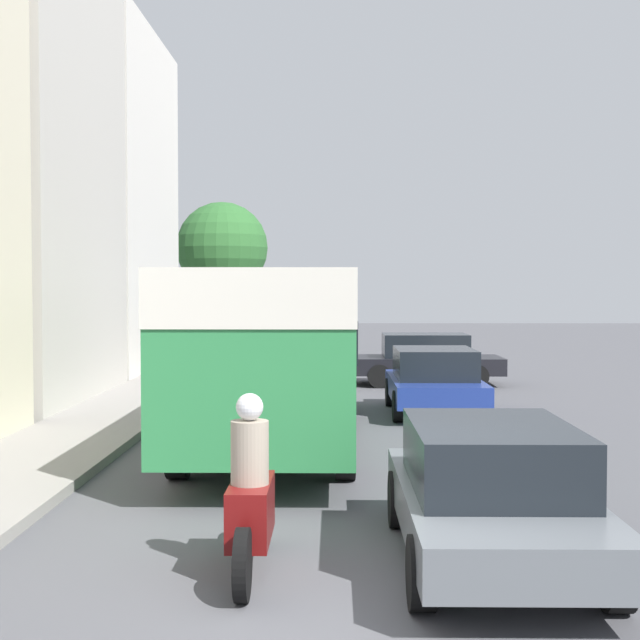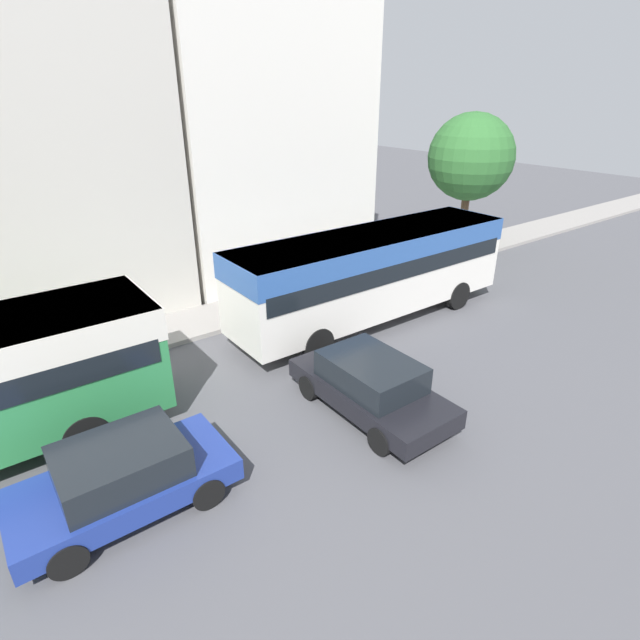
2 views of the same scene
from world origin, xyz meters
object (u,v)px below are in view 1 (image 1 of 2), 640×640
(bus_lead, at_px, (276,332))
(car_distant, at_px, (491,490))
(car_crossing, at_px, (434,379))
(car_far_curb, at_px, (425,358))
(motorcycle_behind_lead, at_px, (251,502))
(pedestrian_near_curb, at_px, (182,336))
(bus_following, at_px, (291,311))

(bus_lead, height_order, car_distant, bus_lead)
(car_crossing, bearing_deg, car_far_curb, -93.82)
(motorcycle_behind_lead, bearing_deg, car_distant, 8.31)
(car_distant, distance_m, pedestrian_near_curb, 22.17)
(bus_following, distance_m, car_far_curb, 5.47)
(bus_lead, distance_m, car_crossing, 4.81)
(car_far_curb, bearing_deg, pedestrian_near_curb, -123.09)
(car_crossing, distance_m, car_distant, 10.45)
(bus_following, height_order, pedestrian_near_curb, bus_following)
(bus_following, xyz_separation_m, car_crossing, (3.55, -9.33, -1.21))
(bus_lead, bearing_deg, car_distant, -69.91)
(bus_lead, relative_size, pedestrian_near_curb, 5.85)
(bus_following, height_order, car_crossing, bus_following)
(car_far_curb, distance_m, car_distant, 16.18)
(car_distant, height_order, pedestrian_near_curb, pedestrian_near_curb)
(bus_following, xyz_separation_m, car_far_curb, (3.93, -3.61, -1.21))
(car_crossing, bearing_deg, motorcycle_behind_lead, 74.62)
(car_distant, bearing_deg, pedestrian_near_curb, 107.49)
(bus_lead, xyz_separation_m, motorcycle_behind_lead, (0.23, -7.37, -1.25))
(bus_following, bearing_deg, car_crossing, -69.18)
(car_distant, bearing_deg, car_crossing, 86.60)
(car_far_curb, relative_size, car_distant, 1.01)
(bus_lead, height_order, pedestrian_near_curb, bus_lead)
(car_distant, xyz_separation_m, pedestrian_near_curb, (-6.66, 21.14, 0.34))
(motorcycle_behind_lead, height_order, car_distant, motorcycle_behind_lead)
(bus_following, xyz_separation_m, pedestrian_near_curb, (-3.73, 1.38, -0.89))
(bus_lead, relative_size, car_crossing, 2.65)
(bus_following, xyz_separation_m, car_distant, (2.93, -19.76, -1.23))
(bus_following, height_order, motorcycle_behind_lead, bus_following)
(bus_lead, xyz_separation_m, bus_following, (-0.36, 12.73, 0.02))
(bus_lead, relative_size, car_far_curb, 2.45)
(car_crossing, distance_m, pedestrian_near_curb, 12.95)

